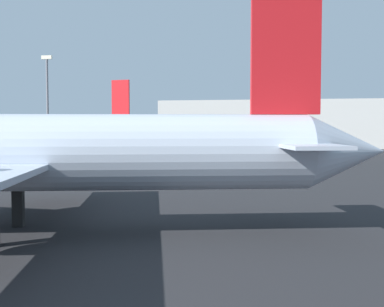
% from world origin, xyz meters
% --- Properties ---
extents(airplane_distant, '(33.23, 20.11, 11.27)m').
position_xyz_m(airplane_distant, '(-8.26, 56.92, 3.61)').
color(airplane_distant, silver).
rests_on(airplane_distant, ground_plane).
extents(light_mast_left, '(2.40, 0.50, 20.17)m').
position_xyz_m(light_mast_left, '(-49.57, 93.79, 11.36)').
color(light_mast_left, slate).
rests_on(light_mast_left, ground_plane).
extents(terminal_building, '(69.03, 21.52, 10.40)m').
position_xyz_m(terminal_building, '(8.37, 110.97, 5.20)').
color(terminal_building, '#B7B7B2').
rests_on(terminal_building, ground_plane).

